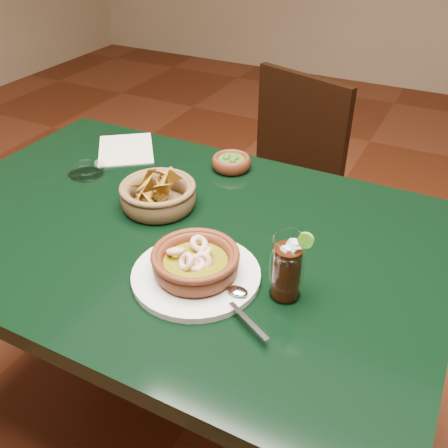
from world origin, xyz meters
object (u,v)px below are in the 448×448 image
at_px(dining_table, 175,260).
at_px(cola_drink, 287,268).
at_px(shrimp_plate, 196,265).
at_px(dining_chair, 276,189).
at_px(chip_basket, 158,195).

distance_m(dining_table, cola_drink, 0.36).
relative_size(dining_table, cola_drink, 8.02).
height_order(shrimp_plate, cola_drink, cola_drink).
height_order(dining_table, dining_chair, dining_chair).
bearing_deg(chip_basket, dining_chair, 85.56).
relative_size(dining_table, dining_chair, 1.39).
relative_size(chip_basket, cola_drink, 1.40).
bearing_deg(shrimp_plate, cola_drink, 11.16).
relative_size(shrimp_plate, cola_drink, 2.14).
bearing_deg(dining_chair, shrimp_plate, -79.27).
bearing_deg(cola_drink, shrimp_plate, -168.84).
xyz_separation_m(shrimp_plate, chip_basket, (-0.21, 0.18, 0.00)).
bearing_deg(dining_table, cola_drink, -17.73).
bearing_deg(cola_drink, dining_table, 162.27).
distance_m(dining_table, dining_chair, 0.72).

